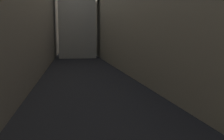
{
  "coord_description": "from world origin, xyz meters",
  "views": [
    {
      "loc": [
        -1.96,
        9.81,
        4.72
      ],
      "look_at": [
        0.0,
        21.75,
        3.26
      ],
      "focal_mm": 41.59,
      "sensor_mm": 36.0,
      "label": 1
    }
  ],
  "objects": [
    {
      "name": "ground_plane",
      "position": [
        0.0,
        48.0,
        0.0
      ],
      "size": [
        264.0,
        264.0,
        0.0
      ],
      "primitive_type": "plane",
      "color": "black"
    }
  ]
}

